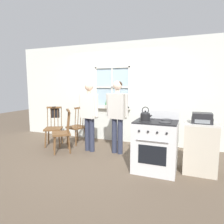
{
  "coord_description": "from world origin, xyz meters",
  "views": [
    {
      "loc": [
        1.84,
        -3.78,
        1.55
      ],
      "look_at": [
        0.32,
        0.07,
        1.0
      ],
      "focal_mm": 32.0,
      "sensor_mm": 36.0,
      "label": 1
    }
  ],
  "objects_px": {
    "chair_near_wall": "(62,133)",
    "person_teen_center": "(117,110)",
    "handbag": "(55,113)",
    "side_counter": "(200,148)",
    "chair_center_cluster": "(77,127)",
    "kettle": "(145,116)",
    "stereo": "(202,118)",
    "chair_by_window": "(54,128)",
    "person_elderly_left": "(89,111)",
    "stove": "(155,145)",
    "potted_plant": "(107,104)"
  },
  "relations": [
    {
      "from": "chair_near_wall",
      "to": "chair_center_cluster",
      "type": "xyz_separation_m",
      "value": [
        -0.04,
        0.72,
        0.0
      ]
    },
    {
      "from": "side_counter",
      "to": "handbag",
      "type": "bearing_deg",
      "value": 170.75
    },
    {
      "from": "stove",
      "to": "side_counter",
      "type": "xyz_separation_m",
      "value": [
        0.76,
        0.22,
        -0.02
      ]
    },
    {
      "from": "chair_center_cluster",
      "to": "chair_near_wall",
      "type": "bearing_deg",
      "value": 19.86
    },
    {
      "from": "person_elderly_left",
      "to": "kettle",
      "type": "xyz_separation_m",
      "value": [
        1.47,
        -0.67,
        0.06
      ]
    },
    {
      "from": "potted_plant",
      "to": "stereo",
      "type": "distance_m",
      "value": 2.72
    },
    {
      "from": "chair_by_window",
      "to": "person_teen_center",
      "type": "relative_size",
      "value": 0.61
    },
    {
      "from": "potted_plant",
      "to": "handbag",
      "type": "xyz_separation_m",
      "value": [
        -1.19,
        -0.73,
        -0.21
      ]
    },
    {
      "from": "person_elderly_left",
      "to": "chair_by_window",
      "type": "bearing_deg",
      "value": -170.59
    },
    {
      "from": "chair_center_cluster",
      "to": "side_counter",
      "type": "bearing_deg",
      "value": 92.85
    },
    {
      "from": "person_elderly_left",
      "to": "stereo",
      "type": "distance_m",
      "value": 2.41
    },
    {
      "from": "chair_near_wall",
      "to": "handbag",
      "type": "height_order",
      "value": "same"
    },
    {
      "from": "chair_by_window",
      "to": "handbag",
      "type": "distance_m",
      "value": 0.45
    },
    {
      "from": "side_counter",
      "to": "stereo",
      "type": "relative_size",
      "value": 2.65
    },
    {
      "from": "stove",
      "to": "chair_center_cluster",
      "type": "bearing_deg",
      "value": 156.76
    },
    {
      "from": "side_counter",
      "to": "stereo",
      "type": "distance_m",
      "value": 0.54
    },
    {
      "from": "person_teen_center",
      "to": "stove",
      "type": "xyz_separation_m",
      "value": [
        0.97,
        -0.62,
        -0.53
      ]
    },
    {
      "from": "stove",
      "to": "kettle",
      "type": "relative_size",
      "value": 4.39
    },
    {
      "from": "chair_center_cluster",
      "to": "stereo",
      "type": "xyz_separation_m",
      "value": [
        2.99,
        -0.76,
        0.54
      ]
    },
    {
      "from": "chair_center_cluster",
      "to": "handbag",
      "type": "xyz_separation_m",
      "value": [
        -0.58,
        -0.15,
        0.38
      ]
    },
    {
      "from": "chair_near_wall",
      "to": "person_teen_center",
      "type": "relative_size",
      "value": 0.61
    },
    {
      "from": "chair_by_window",
      "to": "handbag",
      "type": "xyz_separation_m",
      "value": [
        -0.1,
        0.21,
        0.38
      ]
    },
    {
      "from": "handbag",
      "to": "stereo",
      "type": "bearing_deg",
      "value": -9.57
    },
    {
      "from": "kettle",
      "to": "potted_plant",
      "type": "distance_m",
      "value": 2.21
    },
    {
      "from": "stove",
      "to": "chair_near_wall",
      "type": "bearing_deg",
      "value": 173.67
    },
    {
      "from": "stove",
      "to": "potted_plant",
      "type": "bearing_deg",
      "value": 136.46
    },
    {
      "from": "chair_near_wall",
      "to": "stereo",
      "type": "xyz_separation_m",
      "value": [
        2.95,
        -0.04,
        0.54
      ]
    },
    {
      "from": "chair_center_cluster",
      "to": "person_teen_center",
      "type": "relative_size",
      "value": 0.61
    },
    {
      "from": "person_elderly_left",
      "to": "stereo",
      "type": "height_order",
      "value": "person_elderly_left"
    },
    {
      "from": "chair_near_wall",
      "to": "person_elderly_left",
      "type": "height_order",
      "value": "person_elderly_left"
    },
    {
      "from": "side_counter",
      "to": "chair_center_cluster",
      "type": "bearing_deg",
      "value": 166.18
    },
    {
      "from": "chair_near_wall",
      "to": "person_teen_center",
      "type": "distance_m",
      "value": 1.4
    },
    {
      "from": "person_elderly_left",
      "to": "chair_center_cluster",
      "type": "bearing_deg",
      "value": 157.3
    },
    {
      "from": "potted_plant",
      "to": "kettle",
      "type": "bearing_deg",
      "value": -49.06
    },
    {
      "from": "chair_near_wall",
      "to": "kettle",
      "type": "relative_size",
      "value": 4.05
    },
    {
      "from": "kettle",
      "to": "stereo",
      "type": "xyz_separation_m",
      "value": [
        0.92,
        0.33,
        -0.04
      ]
    },
    {
      "from": "handbag",
      "to": "person_teen_center",
      "type": "bearing_deg",
      "value": -5.57
    },
    {
      "from": "side_counter",
      "to": "chair_by_window",
      "type": "bearing_deg",
      "value": 173.9
    },
    {
      "from": "potted_plant",
      "to": "chair_center_cluster",
      "type": "bearing_deg",
      "value": -136.96
    },
    {
      "from": "potted_plant",
      "to": "stereo",
      "type": "relative_size",
      "value": 0.82
    },
    {
      "from": "chair_near_wall",
      "to": "potted_plant",
      "type": "xyz_separation_m",
      "value": [
        0.58,
        1.29,
        0.58
      ]
    },
    {
      "from": "person_elderly_left",
      "to": "stereo",
      "type": "xyz_separation_m",
      "value": [
        2.39,
        -0.34,
        0.03
      ]
    },
    {
      "from": "side_counter",
      "to": "stove",
      "type": "bearing_deg",
      "value": -163.5
    },
    {
      "from": "handbag",
      "to": "chair_center_cluster",
      "type": "bearing_deg",
      "value": 14.96
    },
    {
      "from": "person_teen_center",
      "to": "side_counter",
      "type": "relative_size",
      "value": 1.83
    },
    {
      "from": "chair_by_window",
      "to": "chair_near_wall",
      "type": "distance_m",
      "value": 0.62
    },
    {
      "from": "stereo",
      "to": "person_elderly_left",
      "type": "bearing_deg",
      "value": 171.9
    },
    {
      "from": "kettle",
      "to": "stereo",
      "type": "relative_size",
      "value": 0.73
    },
    {
      "from": "handbag",
      "to": "chair_near_wall",
      "type": "bearing_deg",
      "value": -42.29
    },
    {
      "from": "chair_near_wall",
      "to": "side_counter",
      "type": "xyz_separation_m",
      "value": [
        2.95,
        -0.02,
        0.0
      ]
    }
  ]
}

